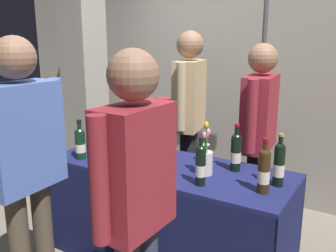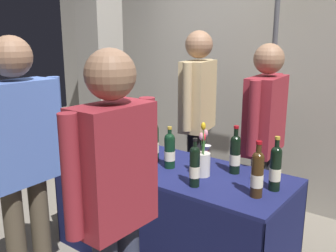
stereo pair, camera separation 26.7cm
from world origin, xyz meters
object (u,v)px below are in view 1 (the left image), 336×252
(display_bottle_0, at_px, (201,165))
(wine_glass_mid, at_px, (205,149))
(vendor_presenter, at_px, (189,108))
(concrete_pillar, at_px, (84,61))
(tasting_table, at_px, (168,196))
(featured_wine_bottle, at_px, (80,143))
(taster_foreground_right, at_px, (24,156))
(wine_glass_near_vendor, at_px, (142,140))
(booth_signpost, at_px, (262,76))
(flower_vase, at_px, (205,160))

(display_bottle_0, height_order, wine_glass_mid, display_bottle_0)
(vendor_presenter, bearing_deg, concrete_pillar, -108.24)
(tasting_table, distance_m, display_bottle_0, 0.58)
(featured_wine_bottle, bearing_deg, taster_foreground_right, -69.83)
(concrete_pillar, xyz_separation_m, taster_foreground_right, (1.25, -1.80, -0.39))
(tasting_table, bearing_deg, display_bottle_0, -29.06)
(concrete_pillar, distance_m, vendor_presenter, 1.48)
(tasting_table, bearing_deg, wine_glass_near_vendor, 152.91)
(wine_glass_mid, bearing_deg, wine_glass_near_vendor, -176.99)
(wine_glass_mid, bearing_deg, display_bottle_0, -67.13)
(featured_wine_bottle, bearing_deg, concrete_pillar, 132.14)
(wine_glass_near_vendor, height_order, wine_glass_mid, wine_glass_mid)
(concrete_pillar, bearing_deg, vendor_presenter, -5.41)
(taster_foreground_right, bearing_deg, vendor_presenter, -8.41)
(display_bottle_0, distance_m, wine_glass_near_vendor, 0.85)
(concrete_pillar, relative_size, display_bottle_0, 9.12)
(wine_glass_mid, height_order, booth_signpost, booth_signpost)
(display_bottle_0, relative_size, booth_signpost, 0.14)
(wine_glass_mid, distance_m, booth_signpost, 0.96)
(concrete_pillar, distance_m, wine_glass_near_vendor, 1.56)
(wine_glass_near_vendor, distance_m, vendor_presenter, 0.60)
(concrete_pillar, height_order, tasting_table, concrete_pillar)
(display_bottle_0, relative_size, flower_vase, 0.83)
(concrete_pillar, relative_size, vendor_presenter, 1.63)
(concrete_pillar, xyz_separation_m, display_bottle_0, (2.03, -1.08, -0.51))
(wine_glass_mid, distance_m, flower_vase, 0.27)
(tasting_table, height_order, booth_signpost, booth_signpost)
(tasting_table, relative_size, featured_wine_bottle, 5.94)
(concrete_pillar, xyz_separation_m, tasting_table, (1.66, -0.87, -0.90))
(taster_foreground_right, bearing_deg, tasting_table, -25.98)
(flower_vase, bearing_deg, booth_signpost, 88.34)
(tasting_table, height_order, featured_wine_bottle, featured_wine_bottle)
(tasting_table, height_order, taster_foreground_right, taster_foreground_right)
(flower_vase, height_order, taster_foreground_right, taster_foreground_right)
(concrete_pillar, xyz_separation_m, wine_glass_near_vendor, (1.28, -0.68, -0.56))
(featured_wine_bottle, distance_m, vendor_presenter, 1.07)
(display_bottle_0, bearing_deg, featured_wine_bottle, -178.93)
(tasting_table, relative_size, display_bottle_0, 5.77)
(tasting_table, bearing_deg, vendor_presenter, 107.08)
(flower_vase, relative_size, taster_foreground_right, 0.22)
(concrete_pillar, relative_size, taster_foreground_right, 1.67)
(flower_vase, bearing_deg, wine_glass_near_vendor, 162.82)
(wine_glass_mid, height_order, vendor_presenter, vendor_presenter)
(flower_vase, bearing_deg, concrete_pillar, 155.57)
(display_bottle_0, height_order, taster_foreground_right, taster_foreground_right)
(featured_wine_bottle, height_order, vendor_presenter, vendor_presenter)
(taster_foreground_right, bearing_deg, featured_wine_bottle, 17.89)
(tasting_table, relative_size, booth_signpost, 0.81)
(featured_wine_bottle, bearing_deg, tasting_table, 18.88)
(display_bottle_0, bearing_deg, wine_glass_mid, 112.87)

